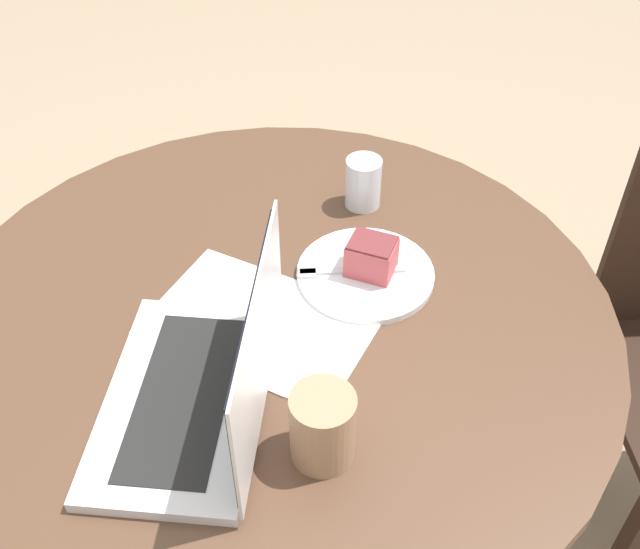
# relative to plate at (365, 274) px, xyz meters

# --- Properties ---
(ground_plane) EXTENTS (12.00, 12.00, 0.00)m
(ground_plane) POSITION_rel_plate_xyz_m (-0.06, -0.15, -0.72)
(ground_plane) COLOR gray
(dining_table) EXTENTS (1.06, 1.06, 0.71)m
(dining_table) POSITION_rel_plate_xyz_m (-0.06, -0.15, -0.17)
(dining_table) COLOR #4C3323
(dining_table) RESTS_ON ground_plane
(paper_document) EXTENTS (0.37, 0.29, 0.00)m
(paper_document) POSITION_rel_plate_xyz_m (-0.05, -0.19, -0.00)
(paper_document) COLOR white
(paper_document) RESTS_ON dining_table
(plate) EXTENTS (0.22, 0.22, 0.01)m
(plate) POSITION_rel_plate_xyz_m (0.00, 0.00, 0.00)
(plate) COLOR silver
(plate) RESTS_ON dining_table
(cake_slice) EXTENTS (0.09, 0.08, 0.06)m
(cake_slice) POSITION_rel_plate_xyz_m (0.01, 0.01, 0.04)
(cake_slice) COLOR #B74C51
(cake_slice) RESTS_ON plate
(fork) EXTENTS (0.14, 0.13, 0.00)m
(fork) POSITION_rel_plate_xyz_m (-0.03, -0.03, 0.01)
(fork) COLOR silver
(fork) RESTS_ON plate
(coffee_glass) EXTENTS (0.08, 0.08, 0.11)m
(coffee_glass) POSITION_rel_plate_xyz_m (0.16, -0.30, 0.05)
(coffee_glass) COLOR #997556
(coffee_glass) RESTS_ON dining_table
(water_glass) EXTENTS (0.06, 0.06, 0.09)m
(water_glass) POSITION_rel_plate_xyz_m (-0.12, 0.15, 0.04)
(water_glass) COLOR silver
(water_glass) RESTS_ON dining_table
(laptop) EXTENTS (0.38, 0.41, 0.22)m
(laptop) POSITION_rel_plate_xyz_m (-0.00, -0.34, 0.03)
(laptop) COLOR silver
(laptop) RESTS_ON dining_table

